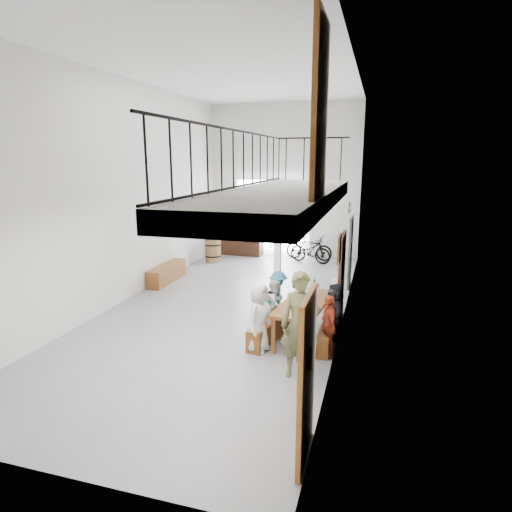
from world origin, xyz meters
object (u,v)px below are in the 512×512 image
(side_bench, at_px, (167,273))
(tasting_table, at_px, (304,306))
(serving_counter, at_px, (236,240))
(bicycle_near, at_px, (309,247))
(host_standing, at_px, (301,325))
(oak_barrel, at_px, (213,250))
(bench_inner, at_px, (273,327))

(side_bench, bearing_deg, tasting_table, -32.99)
(serving_counter, xyz_separation_m, bicycle_near, (2.82, -0.15, -0.10))
(side_bench, bearing_deg, host_standing, -43.07)
(host_standing, distance_m, bicycle_near, 8.51)
(tasting_table, height_order, serving_counter, serving_counter)
(tasting_table, bearing_deg, side_bench, 153.38)
(oak_barrel, bearing_deg, side_bench, -97.40)
(bench_inner, bearing_deg, side_bench, 153.56)
(serving_counter, xyz_separation_m, host_standing, (4.02, -8.56, 0.36))
(serving_counter, bearing_deg, oak_barrel, -105.07)
(side_bench, distance_m, serving_counter, 4.18)
(bench_inner, xyz_separation_m, host_standing, (0.81, -1.43, 0.69))
(tasting_table, bearing_deg, oak_barrel, 132.73)
(bicycle_near, bearing_deg, bench_inner, -168.67)
(side_bench, relative_size, host_standing, 1.00)
(host_standing, bearing_deg, bicycle_near, 88.84)
(bench_inner, bearing_deg, host_standing, -49.53)
(oak_barrel, xyz_separation_m, serving_counter, (0.39, 1.34, 0.13))
(bench_inner, relative_size, side_bench, 1.02)
(bench_inner, bearing_deg, tasting_table, 15.95)
(side_bench, height_order, bicycle_near, bicycle_near)
(side_bench, xyz_separation_m, bicycle_near, (3.57, 3.95, 0.19))
(bench_inner, height_order, serving_counter, serving_counter)
(bench_inner, relative_size, serving_counter, 0.90)
(tasting_table, distance_m, bench_inner, 0.80)
(tasting_table, relative_size, bench_inner, 1.11)
(serving_counter, height_order, host_standing, host_standing)
(oak_barrel, relative_size, serving_counter, 0.40)
(bench_inner, xyz_separation_m, serving_counter, (-3.21, 7.13, 0.33))
(serving_counter, bearing_deg, host_standing, -63.62)
(side_bench, bearing_deg, oak_barrel, 82.60)
(side_bench, distance_m, oak_barrel, 2.79)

